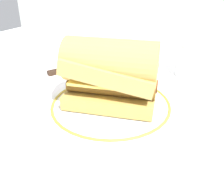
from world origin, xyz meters
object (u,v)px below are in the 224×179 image
at_px(plate, 112,106).
at_px(drinking_glass, 189,62).
at_px(butter_knife, 68,70).
at_px(sausage_sandwich, 112,73).
at_px(salt_shaker, 6,110).

bearing_deg(plate, drinking_glass, 74.16).
distance_m(drinking_glass, butter_knife, 0.32).
distance_m(sausage_sandwich, salt_shaker, 0.20).
height_order(plate, butter_knife, plate).
bearing_deg(drinking_glass, salt_shaker, -115.19).
bearing_deg(drinking_glass, sausage_sandwich, -105.84).
distance_m(plate, sausage_sandwich, 0.07).
relative_size(drinking_glass, butter_knife, 0.64).
bearing_deg(sausage_sandwich, drinking_glass, 53.27).
xyz_separation_m(drinking_glass, butter_knife, (-0.28, -0.15, -0.03)).
height_order(sausage_sandwich, drinking_glass, sausage_sandwich).
xyz_separation_m(plate, salt_shaker, (-0.12, -0.16, 0.03)).
bearing_deg(plate, butter_knife, 155.45).
xyz_separation_m(plate, sausage_sandwich, (0.00, -0.00, 0.07)).
relative_size(plate, salt_shaker, 3.46).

